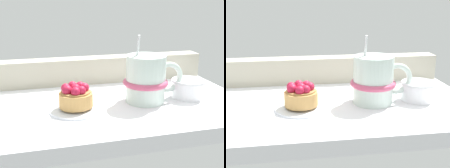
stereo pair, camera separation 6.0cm
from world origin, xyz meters
The scene contains 6 objects.
ground_plane centered at (0.00, 0.00, -1.47)cm, with size 65.35×35.40×2.94cm, color white.
window_rail_back centered at (0.00, 15.29, 3.20)cm, with size 64.04×4.83×6.39cm, color #B2AD99.
dessert_plate centered at (-3.74, -3.46, 0.40)cm, with size 10.44×10.44×0.86cm.
raspberry_tart centered at (-3.76, -3.43, 2.94)cm, with size 6.55×6.55×4.58cm.
coffee_mug centered at (11.35, -1.92, 4.84)cm, with size 13.08×9.41×14.06cm.
sugar_bowl centered at (21.04, -1.88, 2.17)cm, with size 7.49×7.49×4.07cm.
Camera 1 is at (-11.12, -58.43, 21.81)cm, focal length 48.55 mm.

